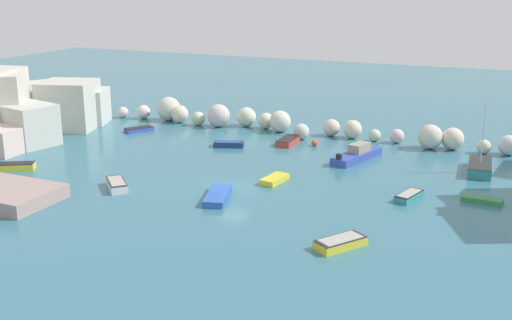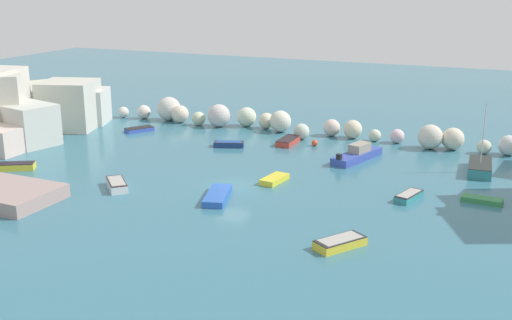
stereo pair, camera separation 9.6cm
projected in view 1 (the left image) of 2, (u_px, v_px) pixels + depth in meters
name	position (u px, v px, depth m)	size (l,w,h in m)	color
cove_water	(233.00, 186.00, 51.31)	(160.00, 160.00, 0.00)	teal
cliff_headland_left	(5.00, 110.00, 68.25)	(20.17, 23.94, 7.30)	beige
rock_breakwater	(283.00, 123.00, 68.88)	(45.00, 5.10, 2.79)	beige
channel_buoy	(314.00, 143.00, 63.54)	(0.63, 0.63, 0.63)	#E04C28
moored_boat_0	(218.00, 196.00, 48.40)	(2.75, 4.72, 0.50)	blue
moored_boat_1	(409.00, 196.00, 48.26)	(1.84, 3.09, 0.53)	teal
moored_boat_2	(117.00, 184.00, 50.68)	(3.17, 3.20, 0.68)	white
moored_boat_3	(482.00, 200.00, 47.66)	(3.03, 1.32, 0.38)	#328348
moored_boat_4	(275.00, 179.00, 52.39)	(1.68, 3.02, 0.46)	yellow
moored_boat_5	(357.00, 154.00, 58.78)	(3.48, 6.60, 1.47)	#394EAE
moored_boat_6	(480.00, 167.00, 54.96)	(2.25, 5.11, 6.12)	teal
moored_boat_7	(288.00, 141.00, 64.37)	(1.48, 3.53, 0.60)	#C03E30
moored_boat_8	(229.00, 144.00, 63.24)	(3.19, 2.13, 0.54)	navy
moored_boat_9	(341.00, 242.00, 39.70)	(3.03, 3.57, 0.61)	yellow
moored_boat_10	(139.00, 129.00, 69.60)	(2.73, 3.29, 0.44)	#3B54BF
moored_boat_11	(11.00, 166.00, 55.67)	(4.02, 3.03, 0.61)	yellow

